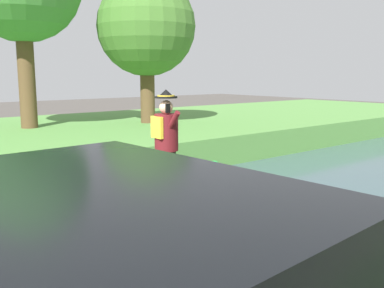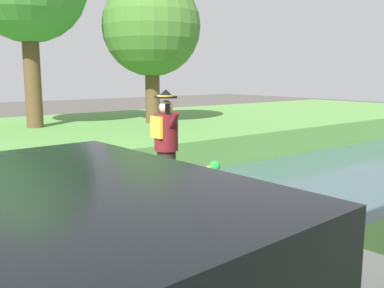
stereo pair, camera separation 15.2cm
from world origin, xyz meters
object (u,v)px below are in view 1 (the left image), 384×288
(boat, at_px, (156,218))
(tree_broad, at_px, (146,27))
(parrot_plush, at_px, (216,178))
(person_pirate, at_px, (166,144))

(boat, height_order, tree_broad, tree_broad)
(tree_broad, bearing_deg, parrot_plush, -25.64)
(boat, xyz_separation_m, parrot_plush, (0.23, 1.15, 0.55))
(boat, distance_m, person_pirate, 1.26)
(parrot_plush, distance_m, tree_broad, 9.76)
(boat, distance_m, parrot_plush, 1.30)
(person_pirate, xyz_separation_m, tree_broad, (-7.94, 4.84, 2.89))
(boat, bearing_deg, person_pirate, 93.57)
(parrot_plush, height_order, tree_broad, tree_broad)
(person_pirate, height_order, parrot_plush, person_pirate)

